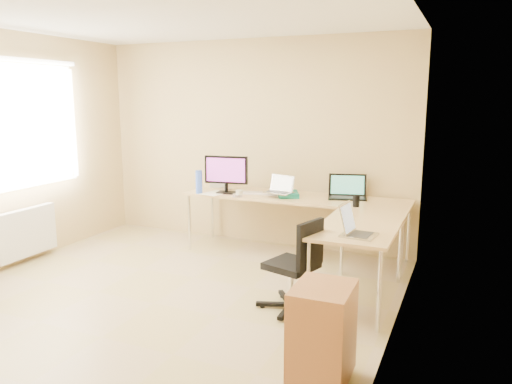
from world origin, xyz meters
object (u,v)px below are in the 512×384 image
at_px(keyboard, 260,193).
at_px(office_chair, 291,255).
at_px(desk_fan, 228,179).
at_px(laptop_return, 359,223).
at_px(desk_main, 295,226).
at_px(laptop_center, 279,185).
at_px(water_bottle, 199,182).
at_px(cabinet, 322,332).
at_px(monitor, 226,175).
at_px(desk_return, 358,262).
at_px(laptop_black, 348,187).
at_px(mug, 239,193).

bearing_deg(keyboard, office_chair, -68.80).
xyz_separation_m(desk_fan, laptop_return, (1.96, -1.42, -0.03)).
height_order(keyboard, office_chair, office_chair).
xyz_separation_m(desk_main, office_chair, (0.47, -1.44, 0.14)).
xyz_separation_m(laptop_center, laptop_return, (1.20, -1.23, -0.04)).
distance_m(laptop_center, laptop_return, 1.72).
xyz_separation_m(desk_fan, office_chair, (1.38, -1.48, -0.37)).
height_order(water_bottle, cabinet, water_bottle).
xyz_separation_m(keyboard, office_chair, (0.90, -1.40, -0.24)).
height_order(laptop_center, office_chair, laptop_center).
height_order(laptop_return, cabinet, laptop_return).
bearing_deg(desk_fan, office_chair, -47.32).
distance_m(monitor, laptop_return, 2.25).
height_order(desk_return, laptop_black, laptop_black).
bearing_deg(laptop_center, water_bottle, -158.96).
relative_size(desk_fan, cabinet, 0.44).
relative_size(laptop_center, mug, 3.56).
bearing_deg(monitor, cabinet, -59.33).
relative_size(desk_return, monitor, 2.43).
bearing_deg(office_chair, water_bottle, 160.54).
relative_size(desk_main, keyboard, 5.74).
xyz_separation_m(laptop_return, cabinet, (0.00, -1.09, -0.48)).
xyz_separation_m(desk_return, laptop_black, (-0.38, 1.12, 0.50)).
height_order(desk_main, laptop_center, laptop_center).
xyz_separation_m(laptop_black, desk_fan, (-1.50, -0.08, 0.00)).
bearing_deg(desk_return, laptop_center, 142.94).
distance_m(laptop_center, cabinet, 2.67).
bearing_deg(cabinet, laptop_black, 99.13).
bearing_deg(desk_main, cabinet, -66.94).
height_order(laptop_return, office_chair, laptop_return).
bearing_deg(water_bottle, laptop_center, 8.54).
relative_size(keyboard, office_chair, 0.54).
height_order(laptop_black, water_bottle, water_bottle).
height_order(monitor, desk_fan, monitor).
bearing_deg(keyboard, cabinet, -70.12).
height_order(water_bottle, office_chair, water_bottle).
height_order(keyboard, mug, mug).
distance_m(laptop_center, water_bottle, 0.99).
bearing_deg(laptop_black, cabinet, -94.52).
xyz_separation_m(desk_return, monitor, (-1.80, 0.85, 0.59)).
height_order(water_bottle, laptop_return, water_bottle).
bearing_deg(desk_main, desk_fan, 177.48).
distance_m(monitor, cabinet, 3.05).
distance_m(monitor, laptop_center, 0.68).
xyz_separation_m(monitor, desk_fan, (-0.08, 0.19, -0.09)).
bearing_deg(cabinet, mug, 126.10).
bearing_deg(water_bottle, desk_return, -18.49).
distance_m(laptop_black, cabinet, 2.68).
relative_size(mug, laptop_return, 0.27).
relative_size(keyboard, water_bottle, 1.64).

